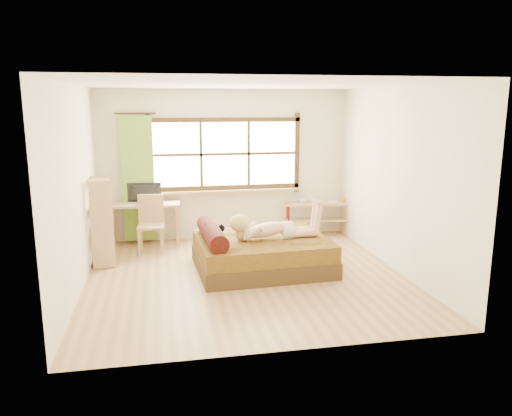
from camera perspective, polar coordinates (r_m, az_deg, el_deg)
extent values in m
plane|color=#9E754C|center=(7.26, -1.12, -7.85)|extent=(4.50, 4.50, 0.00)
plane|color=white|center=(6.84, -1.21, 13.98)|extent=(4.50, 4.50, 0.00)
plane|color=silver|center=(9.12, -3.56, 4.94)|extent=(4.50, 0.00, 4.50)
plane|color=silver|center=(4.76, 3.41, -1.51)|extent=(4.50, 0.00, 4.50)
plane|color=silver|center=(6.91, -19.89, 2.01)|extent=(0.00, 4.50, 4.50)
plane|color=silver|center=(7.62, 15.78, 3.14)|extent=(0.00, 4.50, 4.50)
cube|color=#FFEDBF|center=(9.10, -3.57, 6.19)|extent=(2.60, 0.01, 1.30)
cube|color=tan|center=(9.11, -3.45, 1.95)|extent=(2.80, 0.16, 0.04)
cube|color=#529027|center=(8.97, -13.32, 3.23)|extent=(0.55, 0.10, 2.20)
cube|color=#34220F|center=(7.55, 0.71, -6.09)|extent=(2.02, 1.65, 0.24)
cube|color=#3E250E|center=(7.48, 0.71, -4.33)|extent=(1.98, 1.62, 0.24)
cylinder|color=black|center=(7.27, -5.05, -2.92)|extent=(0.34, 1.33, 0.27)
cube|color=tan|center=(8.86, -12.61, 0.45)|extent=(1.24, 0.62, 0.04)
cube|color=tan|center=(8.79, -16.23, -2.33)|extent=(0.05, 0.05, 0.73)
cube|color=tan|center=(8.69, -8.96, -2.15)|extent=(0.05, 0.05, 0.73)
cube|color=tan|center=(9.22, -15.84, -1.65)|extent=(0.05, 0.05, 0.73)
cube|color=tan|center=(9.12, -8.91, -1.48)|extent=(0.05, 0.05, 0.73)
imported|color=black|center=(8.87, -12.66, 1.70)|extent=(0.58, 0.11, 0.33)
cube|color=tan|center=(8.48, -11.93, -2.06)|extent=(0.45, 0.45, 0.04)
cube|color=tan|center=(8.61, -11.91, -0.05)|extent=(0.43, 0.06, 0.49)
cube|color=tan|center=(8.38, -13.19, -3.93)|extent=(0.04, 0.04, 0.42)
cube|color=tan|center=(8.35, -10.70, -3.87)|extent=(0.04, 0.04, 0.42)
cube|color=tan|center=(8.73, -12.97, -3.28)|extent=(0.04, 0.04, 0.42)
cube|color=tan|center=(8.70, -10.58, -3.23)|extent=(0.04, 0.04, 0.42)
cube|color=tan|center=(9.45, 7.12, 0.52)|extent=(1.27, 0.45, 0.04)
cube|color=tan|center=(9.51, 7.07, -1.32)|extent=(1.27, 0.45, 0.03)
cylinder|color=maroon|center=(9.29, 3.76, -1.44)|extent=(0.04, 0.04, 0.62)
cylinder|color=maroon|center=(9.52, 10.60, -1.30)|extent=(0.04, 0.04, 0.62)
cylinder|color=maroon|center=(9.53, 3.55, -1.10)|extent=(0.04, 0.04, 0.62)
cylinder|color=maroon|center=(9.75, 10.22, -0.97)|extent=(0.04, 0.04, 0.62)
cube|color=#C97F32|center=(9.54, 9.88, 0.92)|extent=(0.12, 0.12, 0.08)
imported|color=gray|center=(9.34, 5.38, 0.88)|extent=(0.14, 0.14, 0.10)
imported|color=gray|center=(9.50, 8.27, 0.74)|extent=(0.19, 0.25, 0.02)
cube|color=tan|center=(8.18, -16.98, -5.68)|extent=(0.40, 0.59, 0.03)
cube|color=tan|center=(8.07, -17.16, -2.88)|extent=(0.40, 0.59, 0.03)
cube|color=tan|center=(7.98, -17.34, 0.00)|extent=(0.40, 0.59, 0.03)
cube|color=tan|center=(7.90, -17.52, 2.94)|extent=(0.40, 0.59, 0.03)
cube|color=tan|center=(7.75, -17.17, -1.89)|extent=(0.33, 0.08, 1.33)
cube|color=tan|center=(8.28, -17.32, -1.03)|extent=(0.33, 0.08, 1.33)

